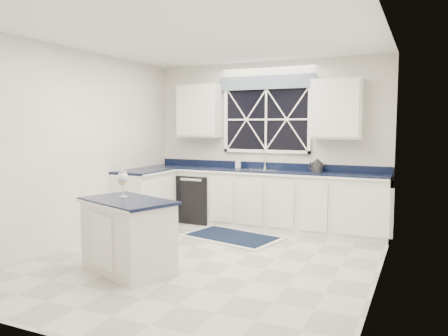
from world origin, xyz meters
The scene contains 13 objects.
ground centered at (0.00, 0.00, 0.00)m, with size 4.50×4.50×0.00m, color beige.
back_wall centered at (0.00, 2.25, 1.35)m, with size 4.00×0.10×2.70m, color white.
base_cabinets centered at (-0.33, 1.78, 0.45)m, with size 3.99×1.60×0.90m.
countertop centered at (0.00, 1.95, 0.92)m, with size 3.98×0.64×0.04m, color black.
dishwasher centered at (-1.10, 1.95, 0.41)m, with size 0.60×0.58×0.82m, color black.
window centered at (0.00, 2.20, 1.83)m, with size 1.65×0.09×1.26m.
upper_cabinets centered at (0.00, 2.08, 1.90)m, with size 3.10×0.34×0.90m.
faucet centered at (0.00, 2.14, 1.10)m, with size 0.05×0.20×0.30m.
island centered at (-0.61, -0.71, 0.41)m, with size 1.26×1.00×0.82m.
rug centered at (-0.14, 1.14, 0.01)m, with size 1.55×1.13×0.02m.
kettle centered at (0.89, 2.06, 1.03)m, with size 0.29×0.21×0.20m.
wine_glass centered at (-0.76, -0.60, 1.03)m, with size 0.13×0.13×0.30m.
soap_bottle centered at (-0.44, 2.06, 1.03)m, with size 0.08×0.09×0.19m, color silver.
Camera 1 is at (2.41, -4.65, 1.65)m, focal length 35.00 mm.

